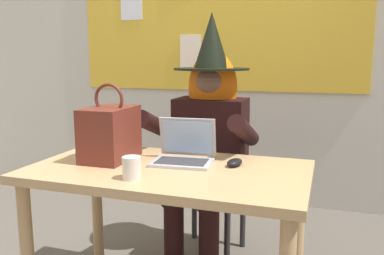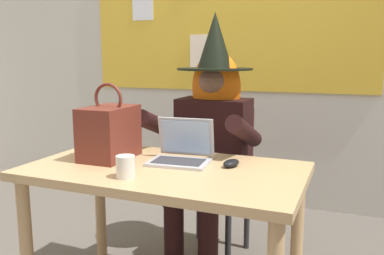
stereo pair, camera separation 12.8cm
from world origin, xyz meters
name	(u,v)px [view 1 (the left image)]	position (x,y,z in m)	size (l,w,h in m)	color
wall_back_bulletin	(218,35)	(0.00, 1.79, 1.40)	(5.55, 1.87, 2.78)	beige
desk_main	(169,188)	(0.20, 0.11, 0.63)	(1.28, 0.73, 0.73)	tan
chair_at_desk	(214,171)	(0.23, 0.82, 0.51)	(0.45, 0.45, 0.91)	#4C1E19
person_costumed	(208,129)	(0.22, 0.70, 0.81)	(0.60, 0.69, 1.49)	black
laptop	(184,152)	(0.24, 0.23, 0.77)	(0.30, 0.26, 0.21)	#B7B7BC
computer_mouse	(235,162)	(0.48, 0.23, 0.74)	(0.06, 0.10, 0.03)	black
handbag	(110,133)	(-0.12, 0.16, 0.86)	(0.20, 0.30, 0.38)	maroon
coffee_mug	(132,168)	(0.12, -0.10, 0.77)	(0.08, 0.08, 0.10)	silver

